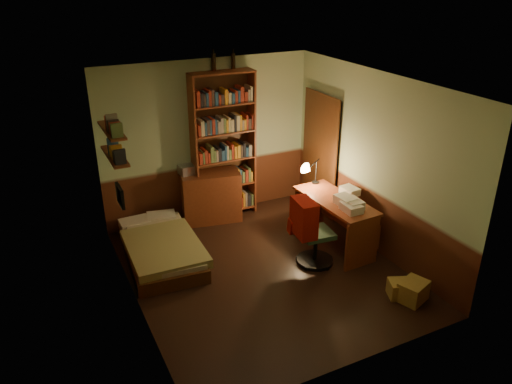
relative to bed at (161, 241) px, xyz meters
name	(u,v)px	position (x,y,z in m)	size (l,w,h in m)	color
floor	(264,271)	(1.17, -0.97, -0.27)	(3.50, 4.00, 0.02)	black
ceiling	(265,83)	(1.17, -0.97, 2.35)	(3.50, 4.00, 0.02)	silver
wall_back	(208,140)	(1.17, 1.04, 1.04)	(3.50, 0.02, 2.60)	#9BB58C
wall_left	(127,212)	(-0.59, -0.97, 1.04)	(0.02, 4.00, 2.60)	#9BB58C
wall_right	(374,163)	(2.93, -0.97, 1.04)	(0.02, 4.00, 2.60)	#9BB58C
wall_front	(360,261)	(1.17, -2.98, 1.04)	(3.50, 0.02, 2.60)	#9BB58C
doorway	(321,155)	(2.89, 0.33, 0.74)	(0.06, 0.90, 2.00)	black
door_trim	(319,155)	(2.86, 0.33, 0.74)	(0.02, 0.98, 2.08)	#3E200E
bed	(161,241)	(0.00, 0.00, 0.00)	(0.94, 1.76, 0.52)	#8F9256
dresser	(211,196)	(1.09, 0.80, 0.16)	(0.94, 0.47, 0.84)	brown
mini_stereo	(188,169)	(0.77, 0.92, 0.65)	(0.28, 0.21, 0.15)	#B2B2B7
bookshelf	(223,147)	(1.37, 0.88, 0.94)	(1.03, 0.32, 2.41)	brown
bottle_left	(214,62)	(1.30, 0.99, 2.28)	(0.07, 0.07, 0.26)	black
bottle_right	(233,61)	(1.62, 0.99, 2.27)	(0.06, 0.06, 0.24)	black
desk	(334,222)	(2.44, -0.78, 0.12)	(0.58, 1.41, 0.75)	brown
paper_stack	(350,191)	(2.73, -0.72, 0.55)	(0.20, 0.27, 0.11)	silver
desk_lamp	(316,163)	(2.50, -0.14, 0.83)	(0.20, 0.20, 0.67)	black
office_chair	(316,233)	(1.92, -1.10, 0.21)	(0.47, 0.41, 0.94)	#30533A
red_jacket	(304,182)	(1.81, -0.91, 0.93)	(0.24, 0.44, 0.52)	#B2170C
wall_shelf_lower	(115,156)	(-0.47, 0.13, 1.34)	(0.20, 0.90, 0.03)	brown
wall_shelf_upper	(112,130)	(-0.47, 0.13, 1.69)	(0.20, 0.90, 0.03)	brown
framed_picture	(120,196)	(-0.55, -0.37, 0.99)	(0.04, 0.32, 0.26)	black
cardboard_box_a	(413,291)	(2.56, -2.39, -0.13)	(0.35, 0.28, 0.27)	#A1883F
cardboard_box_b	(401,289)	(2.48, -2.26, -0.15)	(0.31, 0.25, 0.22)	#A1883F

